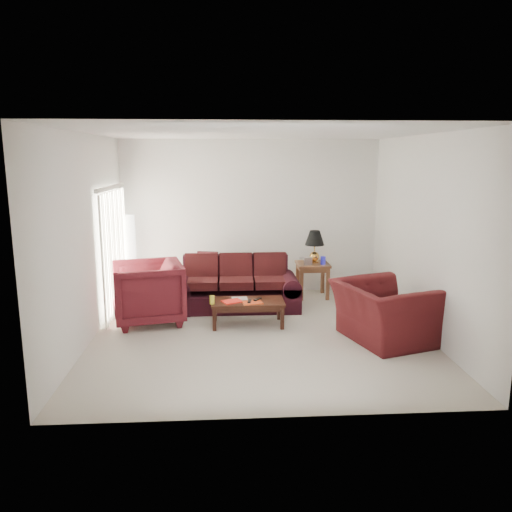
{
  "coord_description": "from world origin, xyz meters",
  "views": [
    {
      "loc": [
        -0.51,
        -7.24,
        2.67
      ],
      "look_at": [
        0.0,
        0.85,
        1.05
      ],
      "focal_mm": 35.0,
      "sensor_mm": 36.0,
      "label": 1
    }
  ],
  "objects_px": {
    "armchair_left": "(148,292)",
    "coffee_table": "(248,313)",
    "end_table": "(312,280)",
    "armchair_right": "(383,312)",
    "floor_lamp": "(130,256)",
    "sofa": "(236,284)"
  },
  "relations": [
    {
      "from": "armchair_left",
      "to": "coffee_table",
      "type": "bearing_deg",
      "value": 68.52
    },
    {
      "from": "armchair_left",
      "to": "coffee_table",
      "type": "distance_m",
      "value": 1.66
    },
    {
      "from": "end_table",
      "to": "armchair_right",
      "type": "relative_size",
      "value": 0.5
    },
    {
      "from": "floor_lamp",
      "to": "sofa",
      "type": "bearing_deg",
      "value": -23.36
    },
    {
      "from": "armchair_right",
      "to": "coffee_table",
      "type": "xyz_separation_m",
      "value": [
        -1.95,
        0.81,
        -0.23
      ]
    },
    {
      "from": "sofa",
      "to": "floor_lamp",
      "type": "xyz_separation_m",
      "value": [
        -2.0,
        0.86,
        0.35
      ]
    },
    {
      "from": "armchair_right",
      "to": "coffee_table",
      "type": "distance_m",
      "value": 2.12
    },
    {
      "from": "sofa",
      "to": "armchair_left",
      "type": "relative_size",
      "value": 2.01
    },
    {
      "from": "coffee_table",
      "to": "armchair_right",
      "type": "bearing_deg",
      "value": -46.13
    },
    {
      "from": "armchair_right",
      "to": "armchair_left",
      "type": "bearing_deg",
      "value": 55.81
    },
    {
      "from": "sofa",
      "to": "coffee_table",
      "type": "relative_size",
      "value": 1.92
    },
    {
      "from": "end_table",
      "to": "coffee_table",
      "type": "distance_m",
      "value": 2.07
    },
    {
      "from": "armchair_left",
      "to": "coffee_table",
      "type": "height_order",
      "value": "armchair_left"
    },
    {
      "from": "sofa",
      "to": "end_table",
      "type": "height_order",
      "value": "sofa"
    },
    {
      "from": "end_table",
      "to": "floor_lamp",
      "type": "bearing_deg",
      "value": 177.04
    },
    {
      "from": "armchair_left",
      "to": "armchair_right",
      "type": "height_order",
      "value": "armchair_left"
    },
    {
      "from": "armchair_right",
      "to": "floor_lamp",
      "type": "bearing_deg",
      "value": 40.21
    },
    {
      "from": "armchair_left",
      "to": "coffee_table",
      "type": "xyz_separation_m",
      "value": [
        1.61,
        -0.24,
        -0.3
      ]
    },
    {
      "from": "floor_lamp",
      "to": "coffee_table",
      "type": "height_order",
      "value": "floor_lamp"
    },
    {
      "from": "end_table",
      "to": "armchair_left",
      "type": "relative_size",
      "value": 0.6
    },
    {
      "from": "end_table",
      "to": "armchair_left",
      "type": "bearing_deg",
      "value": -155.45
    },
    {
      "from": "sofa",
      "to": "armchair_right",
      "type": "distance_m",
      "value": 2.72
    }
  ]
}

